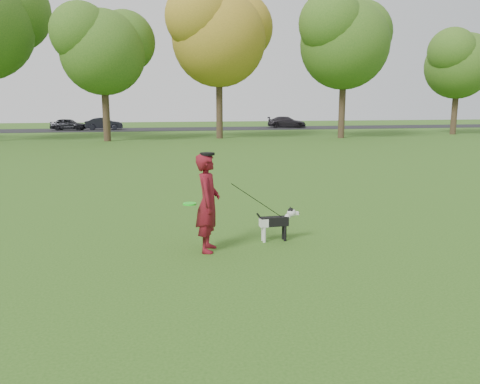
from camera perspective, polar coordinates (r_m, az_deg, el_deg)
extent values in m
plane|color=#285116|center=(8.55, 0.94, -6.49)|extent=(120.00, 120.00, 0.00)
cube|color=black|center=(48.05, -9.99, 7.54)|extent=(120.00, 7.00, 0.02)
imported|color=#5E0D10|center=(8.04, -3.93, -1.32)|extent=(0.56, 0.71, 1.71)
cube|color=black|center=(8.73, 4.18, -3.60)|extent=(0.53, 0.16, 0.17)
cube|color=silver|center=(8.68, 2.91, -3.73)|extent=(0.15, 0.17, 0.16)
cylinder|color=silver|center=(8.69, 2.99, -5.23)|extent=(0.05, 0.05, 0.29)
cylinder|color=silver|center=(8.79, 2.80, -5.03)|extent=(0.05, 0.05, 0.29)
cylinder|color=black|center=(8.80, 5.52, -5.06)|extent=(0.05, 0.05, 0.29)
cylinder|color=black|center=(8.90, 5.30, -4.87)|extent=(0.05, 0.05, 0.29)
cylinder|color=silver|center=(8.79, 5.67, -3.24)|extent=(0.17, 0.11, 0.19)
sphere|color=silver|center=(8.79, 6.28, -2.53)|extent=(0.16, 0.16, 0.16)
sphere|color=black|center=(8.78, 6.22, -2.32)|extent=(0.12, 0.12, 0.12)
cube|color=silver|center=(8.82, 6.81, -2.60)|extent=(0.11, 0.06, 0.06)
sphere|color=black|center=(8.84, 7.16, -2.58)|extent=(0.03, 0.03, 0.03)
cone|color=black|center=(8.73, 6.32, -2.08)|extent=(0.06, 0.06, 0.07)
cone|color=black|center=(8.81, 6.14, -1.96)|extent=(0.06, 0.06, 0.07)
cylinder|color=black|center=(8.65, 2.57, -3.30)|extent=(0.18, 0.03, 0.24)
cylinder|color=black|center=(8.77, 5.34, -3.20)|extent=(0.11, 0.11, 0.02)
imported|color=black|center=(48.45, -20.17, 7.76)|extent=(3.54, 1.99, 1.14)
imported|color=black|center=(48.11, -16.25, 7.99)|extent=(3.59, 1.30, 1.18)
imported|color=black|center=(50.39, 5.70, 8.47)|extent=(4.38, 2.77, 1.18)
cylinder|color=#1CDF20|center=(7.94, -6.15, -1.44)|extent=(0.23, 0.23, 0.02)
cylinder|color=black|center=(7.91, -4.01, 4.66)|extent=(0.25, 0.25, 0.04)
cylinder|color=#38281C|center=(33.52, -16.03, 9.56)|extent=(0.48, 0.48, 4.20)
sphere|color=#426B1E|center=(33.75, -16.42, 16.94)|extent=(5.60, 5.60, 5.60)
cylinder|color=#38281C|center=(34.95, -2.53, 10.68)|extent=(0.48, 0.48, 5.04)
sphere|color=#A58426|center=(35.33, -2.60, 19.16)|extent=(6.72, 6.72, 6.72)
cylinder|color=#38281C|center=(36.14, 12.34, 10.28)|extent=(0.48, 0.48, 4.83)
sphere|color=#426B1E|center=(36.47, 12.66, 18.14)|extent=(6.44, 6.44, 6.44)
cylinder|color=#38281C|center=(43.48, 24.69, 9.04)|extent=(0.48, 0.48, 3.99)
sphere|color=#426B1E|center=(43.62, 25.12, 14.45)|extent=(5.32, 5.32, 5.32)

